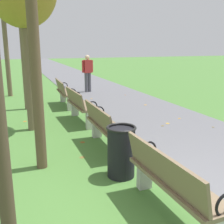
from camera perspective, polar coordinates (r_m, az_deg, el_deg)
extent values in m
plane|color=#4C7F38|center=(4.03, 17.40, -17.94)|extent=(80.00, 80.00, 0.00)
cube|color=slate|center=(21.10, -10.02, 8.08)|extent=(3.19, 44.00, 0.02)
cube|color=#7A664C|center=(3.50, 12.93, -13.91)|extent=(0.48, 1.61, 0.05)
cube|color=#7A664C|center=(3.30, 10.38, -11.17)|extent=(0.17, 1.60, 0.40)
cube|color=#B7B5AD|center=(4.17, 6.81, -12.73)|extent=(0.20, 0.13, 0.45)
torus|color=black|center=(4.06, 7.57, -7.85)|extent=(0.27, 0.04, 0.27)
cylinder|color=black|center=(4.09, 7.54, -8.89)|extent=(0.03, 0.03, 0.12)
cube|color=#7A664C|center=(5.55, -0.99, -2.97)|extent=(0.44, 1.60, 0.05)
cube|color=#7A664C|center=(5.43, -2.89, -0.90)|extent=(0.13, 1.60, 0.40)
cube|color=#B7B5AD|center=(4.98, 1.87, -8.05)|extent=(0.20, 0.12, 0.45)
cube|color=#B7B5AD|center=(6.29, -3.21, -3.30)|extent=(0.20, 0.12, 0.45)
torus|color=black|center=(4.86, 2.65, -4.04)|extent=(0.27, 0.03, 0.27)
cylinder|color=black|center=(4.88, 2.64, -4.94)|extent=(0.03, 0.03, 0.12)
torus|color=black|center=(6.23, -2.78, 0.01)|extent=(0.27, 0.03, 0.27)
cylinder|color=black|center=(6.25, -2.77, -0.70)|extent=(0.03, 0.03, 0.12)
cube|color=#7A664C|center=(7.51, -6.38, 1.46)|extent=(0.49, 1.61, 0.05)
cube|color=#7A664C|center=(7.42, -7.83, 3.03)|extent=(0.18, 1.60, 0.40)
cube|color=#B7B5AD|center=(6.89, -4.61, -1.80)|extent=(0.20, 0.13, 0.45)
cube|color=#B7B5AD|center=(8.27, -7.76, 0.79)|extent=(0.20, 0.13, 0.45)
torus|color=black|center=(6.80, -4.13, 1.17)|extent=(0.27, 0.04, 0.27)
cylinder|color=black|center=(6.82, -4.12, 0.51)|extent=(0.03, 0.03, 0.12)
torus|color=black|center=(8.23, -7.47, 3.33)|extent=(0.27, 0.04, 0.27)
cylinder|color=black|center=(8.24, -7.45, 2.78)|extent=(0.03, 0.03, 0.12)
cube|color=#7A664C|center=(9.59, -9.56, 4.06)|extent=(0.48, 1.61, 0.05)
cube|color=#7A664C|center=(9.52, -10.74, 5.32)|extent=(0.16, 1.60, 0.40)
cube|color=#B7B5AD|center=(8.92, -8.69, 1.72)|extent=(0.20, 0.12, 0.45)
cube|color=#B7B5AD|center=(10.35, -10.20, 3.35)|extent=(0.20, 0.12, 0.45)
torus|color=black|center=(8.84, -8.37, 4.04)|extent=(0.27, 0.04, 0.27)
cylinder|color=black|center=(8.86, -8.35, 3.53)|extent=(0.03, 0.03, 0.12)
torus|color=black|center=(10.32, -9.97, 5.39)|extent=(0.27, 0.04, 0.27)
cylinder|color=black|center=(10.33, -9.95, 4.95)|extent=(0.03, 0.03, 0.12)
cylinder|color=brown|center=(4.58, -15.95, 13.16)|extent=(0.18, 0.18, 4.13)
cylinder|color=brown|center=(6.91, -17.06, 7.43)|extent=(0.19, 0.19, 2.75)
cylinder|color=brown|center=(9.27, -17.94, 11.56)|extent=(0.19, 0.19, 3.62)
cylinder|color=brown|center=(11.98, -21.20, 11.76)|extent=(0.18, 0.18, 3.65)
cylinder|color=#4C4C56|center=(12.31, -4.73, 6.23)|extent=(0.14, 0.14, 0.85)
cylinder|color=#4C4C56|center=(12.25, -5.41, 6.17)|extent=(0.14, 0.14, 0.85)
cube|color=#B22D2D|center=(12.20, -5.14, 9.48)|extent=(0.37, 0.27, 0.56)
sphere|color=beige|center=(12.18, -5.18, 11.31)|extent=(0.20, 0.20, 0.20)
cylinder|color=#B22D2D|center=(12.30, -4.20, 9.53)|extent=(0.09, 0.09, 0.52)
cylinder|color=#B22D2D|center=(12.11, -6.10, 9.42)|extent=(0.09, 0.09, 0.52)
cylinder|color=black|center=(4.42, 1.91, -8.51)|extent=(0.44, 0.44, 0.80)
torus|color=black|center=(4.28, 1.95, -3.30)|extent=(0.48, 0.48, 0.04)
cylinder|color=#93511E|center=(6.06, -6.18, -6.29)|extent=(0.14, 0.14, 0.00)
cylinder|color=brown|center=(5.28, -6.23, -9.39)|extent=(0.15, 0.15, 0.00)
cylinder|color=#BC842D|center=(9.65, 7.00, 1.48)|extent=(0.15, 0.15, 0.00)
cylinder|color=gold|center=(7.49, 11.54, -2.35)|extent=(0.14, 0.14, 0.00)
cylinder|color=brown|center=(7.49, 20.37, -2.97)|extent=(0.07, 0.07, 0.00)
cylinder|color=#BC842D|center=(10.72, -4.31, 2.79)|extent=(0.11, 0.11, 0.00)
cylinder|color=#BC842D|center=(8.07, 13.90, -1.31)|extent=(0.10, 0.10, 0.00)
cylinder|color=#AD6B23|center=(10.10, -4.98, 2.09)|extent=(0.10, 0.10, 0.00)
cylinder|color=#AD6B23|center=(7.99, -17.72, -1.87)|extent=(0.14, 0.14, 0.00)
cylinder|color=brown|center=(7.25, 10.53, -2.86)|extent=(0.10, 0.10, 0.00)
cylinder|color=#93511E|center=(11.48, 2.81, 3.57)|extent=(0.10, 0.10, 0.00)
cylinder|color=brown|center=(12.11, -20.03, 3.18)|extent=(0.11, 0.11, 0.00)
cylinder|color=#AD6B23|center=(4.93, 10.09, -11.08)|extent=(0.15, 0.15, 0.00)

